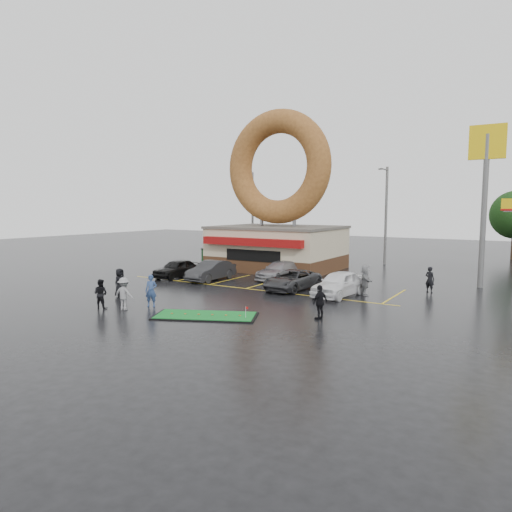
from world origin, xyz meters
The scene contains 19 objects.
ground centered at (0.00, 0.00, 0.00)m, with size 120.00×120.00×0.00m, color black.
donut_shop centered at (-3.00, 12.97, 4.46)m, with size 10.20×8.70×13.50m.
shell_sign centered at (13.00, 12.00, 7.38)m, with size 2.20×0.36×10.60m.
streetlight_left centered at (-10.00, 19.92, 4.78)m, with size 0.40×2.21×9.00m.
streetlight_mid centered at (4.00, 20.92, 4.78)m, with size 0.40×2.21×9.00m.
car_black centered at (-7.02, 4.58, 0.69)m, with size 1.63×4.06×1.38m, color black.
car_dgrey centered at (-4.00, 4.89, 0.72)m, with size 1.52×4.35×1.43m, color #28292B.
car_silver centered at (-0.01, 8.00, 0.65)m, with size 1.83×4.51×1.31m, color #98979B.
car_grey centered at (2.77, 4.66, 0.64)m, with size 2.13×4.62×1.28m, color #313134.
car_white centered at (6.13, 4.21, 0.76)m, with size 1.79×4.44×1.51m, color white.
person_blue centered at (-1.34, -3.82, 0.86)m, with size 0.63×0.41×1.73m, color navy.
person_blackjkt centered at (-3.26, -5.57, 0.78)m, with size 0.76×0.59×1.56m, color black.
person_hoodie centered at (-1.94, -5.16, 0.85)m, with size 1.10×0.63×1.70m, color gray.
person_bystander centered at (-4.85, -2.86, 0.85)m, with size 0.83×0.54×1.71m, color black.
person_cameraman centered at (7.52, -1.65, 0.83)m, with size 0.98×0.41×1.67m, color black.
person_walker_near centered at (7.40, 5.30, 0.92)m, with size 1.70×0.54×1.84m, color gray.
person_walker_far centered at (10.52, 8.31, 0.82)m, with size 0.60×0.39×1.64m, color black.
dumpster centered at (-10.28, 13.28, 0.65)m, with size 1.80×1.20×1.30m, color #18401F.
putting_green centered at (2.52, -4.04, 0.04)m, with size 5.44×4.02×0.62m.
Camera 1 is at (16.19, -21.28, 5.33)m, focal length 32.00 mm.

